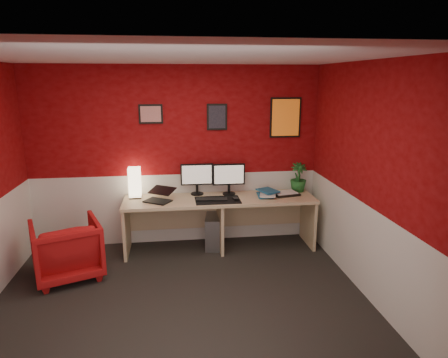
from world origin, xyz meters
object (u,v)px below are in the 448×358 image
(zen_tray, at_px, (285,194))
(armchair, at_px, (67,249))
(monitor_right, at_px, (229,174))
(monitor_left, at_px, (197,174))
(potted_plant, at_px, (298,177))
(laptop, at_px, (157,194))
(pc_tower, at_px, (213,231))
(desk, at_px, (220,223))
(shoji_lamp, at_px, (135,183))

(zen_tray, relative_size, armchair, 0.46)
(monitor_right, relative_size, zen_tray, 1.66)
(monitor_left, relative_size, potted_plant, 1.39)
(monitor_right, xyz_separation_m, potted_plant, (1.01, 0.02, -0.08))
(monitor_right, xyz_separation_m, zen_tray, (0.78, -0.14, -0.28))
(laptop, height_order, pc_tower, laptop)
(pc_tower, bearing_deg, zen_tray, 6.41)
(laptop, height_order, potted_plant, potted_plant)
(laptop, bearing_deg, zen_tray, 36.00)
(monitor_right, relative_size, potted_plant, 1.39)
(monitor_left, bearing_deg, zen_tray, -8.84)
(monitor_left, distance_m, armchair, 1.92)
(monitor_left, bearing_deg, desk, -37.93)
(desk, xyz_separation_m, zen_tray, (0.93, 0.04, 0.38))
(desk, bearing_deg, monitor_right, 49.69)
(potted_plant, bearing_deg, zen_tray, -146.22)
(laptop, bearing_deg, monitor_left, 60.59)
(shoji_lamp, height_order, potted_plant, potted_plant)
(laptop, relative_size, monitor_left, 0.57)
(zen_tray, distance_m, potted_plant, 0.34)
(potted_plant, relative_size, pc_tower, 0.92)
(laptop, relative_size, monitor_right, 0.57)
(monitor_right, distance_m, pc_tower, 0.84)
(desk, height_order, armchair, desk)
(monitor_left, xyz_separation_m, armchair, (-1.61, -0.80, -0.67))
(laptop, distance_m, potted_plant, 2.01)
(laptop, xyz_separation_m, monitor_left, (0.54, 0.28, 0.18))
(potted_plant, bearing_deg, shoji_lamp, -179.70)
(desk, xyz_separation_m, shoji_lamp, (-1.14, 0.18, 0.56))
(monitor_right, bearing_deg, potted_plant, 0.94)
(zen_tray, bearing_deg, potted_plant, 33.78)
(desk, xyz_separation_m, monitor_left, (-0.30, 0.23, 0.66))
(laptop, xyz_separation_m, monitor_right, (0.99, 0.23, 0.18))
(zen_tray, distance_m, armchair, 2.93)
(desk, xyz_separation_m, laptop, (-0.84, -0.05, 0.47))
(potted_plant, bearing_deg, monitor_left, 178.52)
(laptop, xyz_separation_m, pc_tower, (0.75, 0.12, -0.61))
(monitor_left, xyz_separation_m, pc_tower, (0.20, -0.16, -0.80))
(monitor_right, bearing_deg, shoji_lamp, 179.79)
(monitor_right, height_order, pc_tower, monitor_right)
(laptop, relative_size, potted_plant, 0.79)
(armchair, bearing_deg, potted_plant, 172.91)
(desk, xyz_separation_m, armchair, (-1.90, -0.57, -0.02))
(desk, distance_m, zen_tray, 1.01)
(monitor_left, distance_m, potted_plant, 1.46)
(desk, bearing_deg, pc_tower, 142.35)
(desk, distance_m, monitor_left, 0.75)
(shoji_lamp, relative_size, zen_tray, 1.14)
(monitor_right, bearing_deg, laptop, -166.95)
(laptop, bearing_deg, pc_tower, 42.39)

